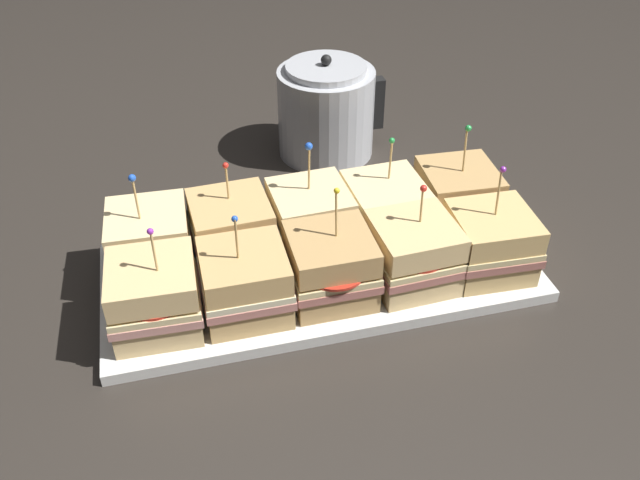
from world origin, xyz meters
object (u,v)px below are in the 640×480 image
Objects in this scene: sandwich_back_far_left at (150,242)px; sandwich_back_far_right at (457,197)px; sandwich_back_center at (309,219)px; sandwich_back_right at (384,209)px; sandwich_back_left at (232,231)px; kettle_steel at (326,111)px; sandwich_front_far_right at (490,242)px; serving_platter at (320,272)px; sandwich_front_left at (245,283)px; sandwich_front_right at (413,254)px; sandwich_front_far_left at (155,297)px; sandwich_front_center at (331,267)px.

sandwich_back_far_left is 0.96× the size of sandwich_back_far_right.
sandwich_back_center reaches higher than sandwich_back_right.
sandwich_back_left is at bearing -0.54° from sandwich_back_far_left.
kettle_steel reaches higher than sandwich_back_far_left.
sandwich_back_far_left is at bearing 165.85° from sandwich_front_far_right.
sandwich_front_far_right is at bearing -14.26° from serving_platter.
sandwich_back_center is (0.12, 0.00, -0.00)m from sandwich_back_left.
sandwich_back_right is at bearing -87.60° from kettle_steel.
sandwich_back_far_left is (-0.12, 0.12, 0.00)m from sandwich_front_left.
kettle_steel reaches higher than sandwich_back_left.
serving_platter is 0.15m from sandwich_back_right.
sandwich_front_left is 0.27m from sandwich_back_right.
sandwich_front_left is 0.95× the size of sandwich_front_far_right.
sandwich_back_far_left reaches higher than sandwich_front_right.
sandwich_back_center reaches higher than sandwich_front_far_right.
sandwich_front_far_left is at bearing -179.95° from sandwich_front_left.
sandwich_front_center is 0.17m from sandwich_back_left.
sandwich_front_left is 0.81× the size of kettle_steel.
sandwich_back_far_right is 0.34m from kettle_steel.
sandwich_back_far_left reaches higher than sandwich_back_right.
kettle_steel reaches higher than sandwich_front_left.
sandwich_front_left is 1.02× the size of sandwich_back_left.
sandwich_back_far_right is at bearing -0.15° from sandwich_back_far_left.
kettle_steel is at bearing 53.44° from sandwich_back_left.
sandwich_front_far_left is 0.50m from sandwich_back_far_right.
sandwich_back_right is at bearing -179.82° from sandwich_back_far_right.
sandwich_front_far_left is 0.56m from kettle_steel.
sandwich_front_far_left reaches higher than serving_platter.
sandwich_back_left is at bearing 90.07° from sandwich_front_left.
sandwich_back_center reaches higher than sandwich_back_left.
sandwich_back_far_left reaches higher than sandwich_front_far_left.
sandwich_front_left is 0.94× the size of sandwich_front_center.
sandwich_back_far_left is 0.24m from sandwich_back_center.
sandwich_front_far_right is at bearing -89.72° from sandwich_back_far_right.
sandwich_back_far_right reaches higher than sandwich_front_center.
sandwich_back_right reaches higher than sandwich_front_left.
sandwich_front_left is at bearing 0.05° from sandwich_front_far_left.
sandwich_back_right is 0.82× the size of kettle_steel.
sandwich_back_far_left is 0.84× the size of kettle_steel.
sandwich_back_center is at bearing 91.56° from serving_platter.
serving_platter is 0.08m from sandwich_front_center.
sandwich_back_far_right reaches higher than sandwich_front_right.
sandwich_front_left is 0.12m from sandwich_front_center.
sandwich_front_far_right is 0.85× the size of kettle_steel.
sandwich_back_far_left is 0.49m from sandwich_back_far_right.
sandwich_back_far_right is at bearing 14.02° from sandwich_front_far_left.
sandwich_front_left is 0.49m from kettle_steel.
sandwich_front_right is at bearing -26.18° from sandwich_back_left.
sandwich_front_far_right reaches higher than serving_platter.
sandwich_front_far_right is (0.24, -0.00, -0.00)m from sandwich_front_center.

